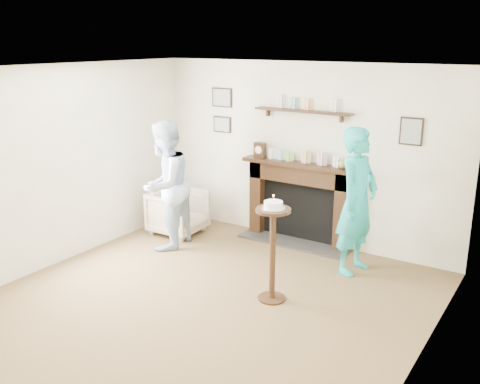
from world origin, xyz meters
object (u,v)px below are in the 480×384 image
armchair (179,233)px  pedestal_table (273,236)px  man (168,246)px  woman (353,270)px

armchair → pedestal_table: (2.20, -1.08, 0.74)m
armchair → man: man is taller
man → pedestal_table: (2.00, -0.58, 0.74)m
armchair → pedestal_table: bearing=-117.4°
pedestal_table → armchair: bearing=153.9°
woman → pedestal_table: bearing=166.9°
woman → armchair: bearing=100.9°
woman → pedestal_table: pedestal_table is taller
man → woman: bearing=95.7°
armchair → man: 0.54m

